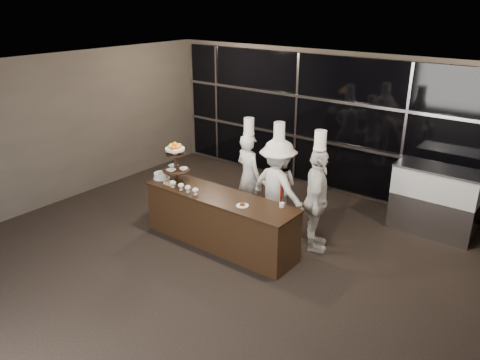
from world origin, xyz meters
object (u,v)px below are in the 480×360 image
Objects in this scene: chef_c at (278,187)px; chef_d at (316,200)px; buffet_counter at (220,220)px; display_stand at (175,160)px; layer_cake at (161,176)px; chef_b at (278,186)px; chef_a at (249,175)px; display_case at (435,197)px.

chef_c is 0.99× the size of chef_d.
buffet_counter is 1.33m from display_stand.
buffet_counter is 1.43m from layer_cake.
display_stand is 0.36× the size of chef_d.
chef_a is at bearing -172.96° from chef_b.
chef_b is (1.32, 1.29, -0.58)m from display_stand.
layer_cake is 2.12m from chef_c.
chef_a is at bearing 103.82° from buffet_counter.
chef_a is at bearing 59.86° from display_stand.
chef_d reaches higher than layer_cake.
display_case is (2.73, 2.69, 0.22)m from buffet_counter.
chef_d is (-1.39, -1.82, 0.21)m from display_case.
layer_cake is 2.84m from chef_d.
buffet_counter is at bearing 2.14° from layer_cake.
display_stand is at bearing -135.80° from chef_b.
buffet_counter is at bearing -147.00° from chef_d.
chef_c is at bearing 61.54° from buffet_counter.
display_stand is 0.51× the size of display_case.
chef_d is (1.34, 0.87, 0.44)m from buffet_counter.
display_stand is 4.65m from display_case.
display_stand reaches higher than layer_cake.
display_stand is at bearing -120.14° from chef_a.
chef_c reaches higher than display_case.
layer_cake is 0.15× the size of chef_c.
chef_b is 0.40m from chef_c.
display_stand is 1.86m from chef_c.
chef_a is at bearing -153.93° from display_case.
chef_b is at bearing 7.04° from chef_a.
chef_b reaches higher than display_case.
chef_a is (-0.30, 1.21, 0.39)m from buffet_counter.
layer_cake is 0.14× the size of chef_d.
chef_a reaches higher than chef_b.
chef_d reaches higher than display_stand.
chef_d is (1.02, -0.41, 0.14)m from chef_b.
display_stand reaches higher than display_case.
chef_b is at bearing -149.74° from display_case.
chef_b is (1.66, 1.34, -0.21)m from layer_cake.
chef_a is 0.86m from chef_c.
display_stand is 0.50m from layer_cake.
chef_b reaches higher than layer_cake.
chef_a is 0.95× the size of chef_c.
chef_a reaches higher than display_stand.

